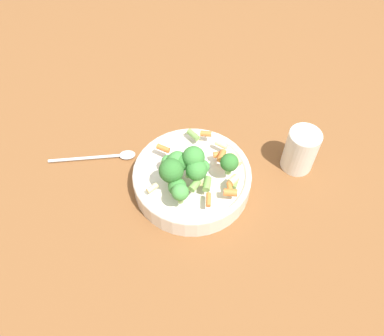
{
  "coord_description": "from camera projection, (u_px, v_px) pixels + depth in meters",
  "views": [
    {
      "loc": [
        -0.43,
        0.12,
        0.65
      ],
      "look_at": [
        0.0,
        0.0,
        0.06
      ],
      "focal_mm": 35.0,
      "sensor_mm": 36.0,
      "label": 1
    }
  ],
  "objects": [
    {
      "name": "cup",
      "position": [
        301.0,
        150.0,
        0.78
      ],
      "size": [
        0.07,
        0.07,
        0.1
      ],
      "color": "silver",
      "rests_on": "ground_plane"
    },
    {
      "name": "ground_plane",
      "position": [
        192.0,
        185.0,
        0.79
      ],
      "size": [
        3.0,
        3.0,
        0.0
      ],
      "primitive_type": "plane",
      "color": "brown"
    },
    {
      "name": "pasta_salad",
      "position": [
        189.0,
        168.0,
        0.7
      ],
      "size": [
        0.2,
        0.2,
        0.08
      ],
      "color": "#8CB766",
      "rests_on": "bowl"
    },
    {
      "name": "spoon",
      "position": [
        108.0,
        156.0,
        0.83
      ],
      "size": [
        0.05,
        0.19,
        0.01
      ],
      "rotation": [
        0.0,
        0.0,
        10.82
      ],
      "color": "silver",
      "rests_on": "ground_plane"
    },
    {
      "name": "bowl",
      "position": [
        192.0,
        178.0,
        0.77
      ],
      "size": [
        0.24,
        0.24,
        0.05
      ],
      "color": "silver",
      "rests_on": "ground_plane"
    }
  ]
}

